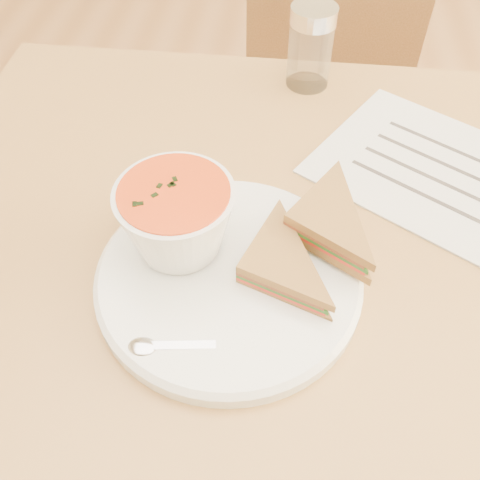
% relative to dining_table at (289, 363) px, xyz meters
% --- Properties ---
extents(floor, '(5.00, 6.00, 0.01)m').
position_rel_dining_table_xyz_m(floor, '(0.00, 0.00, -0.38)').
color(floor, '#9B6638').
rests_on(floor, ground).
extents(dining_table, '(1.00, 0.70, 0.75)m').
position_rel_dining_table_xyz_m(dining_table, '(0.00, 0.00, 0.00)').
color(dining_table, brown).
rests_on(dining_table, floor).
extents(chair_far, '(0.50, 0.50, 0.90)m').
position_rel_dining_table_xyz_m(chair_far, '(-0.01, 0.52, 0.07)').
color(chair_far, brown).
rests_on(chair_far, floor).
extents(plate, '(0.37, 0.37, 0.02)m').
position_rel_dining_table_xyz_m(plate, '(-0.09, -0.11, 0.38)').
color(plate, white).
rests_on(plate, dining_table).
extents(soup_bowl, '(0.16, 0.16, 0.09)m').
position_rel_dining_table_xyz_m(soup_bowl, '(-0.15, -0.08, 0.43)').
color(soup_bowl, white).
rests_on(soup_bowl, plate).
extents(sandwich_half_a, '(0.14, 0.14, 0.03)m').
position_rel_dining_table_xyz_m(sandwich_half_a, '(-0.08, -0.12, 0.41)').
color(sandwich_half_a, '#9C6B37').
rests_on(sandwich_half_a, plate).
extents(sandwich_half_b, '(0.15, 0.15, 0.03)m').
position_rel_dining_table_xyz_m(sandwich_half_b, '(-0.03, -0.06, 0.42)').
color(sandwich_half_b, '#9C6B37').
rests_on(sandwich_half_b, plate).
extents(spoon, '(0.15, 0.05, 0.01)m').
position_rel_dining_table_xyz_m(spoon, '(-0.11, -0.20, 0.40)').
color(spoon, silver).
rests_on(spoon, plate).
extents(paper_menu, '(0.39, 0.37, 0.00)m').
position_rel_dining_table_xyz_m(paper_menu, '(0.17, 0.10, 0.38)').
color(paper_menu, silver).
rests_on(paper_menu, dining_table).
extents(condiment_shaker, '(0.08, 0.08, 0.12)m').
position_rel_dining_table_xyz_m(condiment_shaker, '(-0.01, 0.29, 0.44)').
color(condiment_shaker, silver).
rests_on(condiment_shaker, dining_table).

